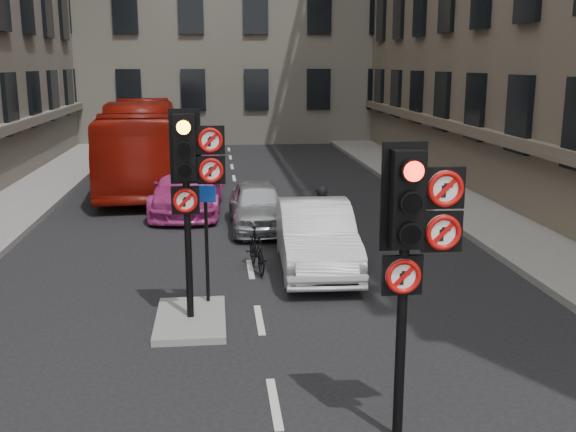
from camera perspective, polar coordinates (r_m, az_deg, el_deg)
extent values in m
cube|color=gray|center=(20.27, 16.92, -0.10)|extent=(3.00, 50.00, 0.16)
cube|color=gray|center=(11.99, -8.23, -8.66)|extent=(1.20, 2.00, 0.12)
cylinder|color=black|center=(8.13, 9.51, -10.76)|extent=(0.12, 0.12, 2.40)
cube|color=black|center=(7.60, 9.99, 1.42)|extent=(0.36, 0.28, 1.10)
cube|color=black|center=(7.72, 9.73, 1.61)|extent=(0.52, 0.03, 1.25)
cylinder|color=#FF1407|center=(7.31, 10.63, 3.73)|extent=(0.22, 0.01, 0.22)
cylinder|color=black|center=(7.37, 10.51, 1.05)|extent=(0.22, 0.01, 0.22)
cylinder|color=black|center=(7.45, 10.41, -1.59)|extent=(0.22, 0.01, 0.22)
cube|color=black|center=(7.69, 13.08, 2.32)|extent=(0.47, 0.05, 0.47)
cylinder|color=white|center=(7.65, 13.18, 2.27)|extent=(0.41, 0.02, 0.41)
torus|color=#BF0C0A|center=(7.64, 13.21, 2.25)|extent=(0.41, 0.06, 0.41)
cube|color=#BF0C0A|center=(7.63, 13.23, 2.24)|extent=(0.25, 0.01, 0.25)
cube|color=black|center=(7.79, 12.89, -1.29)|extent=(0.47, 0.05, 0.47)
cylinder|color=white|center=(7.75, 12.99, -1.37)|extent=(0.41, 0.02, 0.41)
torus|color=#BF0C0A|center=(7.74, 13.03, -1.39)|extent=(0.41, 0.06, 0.41)
cube|color=#BF0C0A|center=(7.74, 13.04, -1.40)|extent=(0.25, 0.01, 0.25)
cube|color=black|center=(7.80, 9.64, -4.96)|extent=(0.47, 0.05, 0.47)
cylinder|color=white|center=(7.76, 9.72, -5.05)|extent=(0.41, 0.02, 0.41)
torus|color=#BF0C0A|center=(7.75, 9.75, -5.08)|extent=(0.41, 0.06, 0.41)
cube|color=#BF0C0A|center=(7.74, 9.76, -5.09)|extent=(0.25, 0.01, 0.25)
cylinder|color=black|center=(11.59, -8.43, -2.86)|extent=(0.12, 0.12, 2.40)
cube|color=black|center=(11.25, -8.72, 5.76)|extent=(0.36, 0.28, 1.10)
cube|color=black|center=(11.38, -8.70, 5.84)|extent=(0.52, 0.03, 1.25)
cylinder|color=orange|center=(10.97, -8.84, 7.42)|extent=(0.22, 0.02, 0.22)
cylinder|color=black|center=(11.00, -8.78, 5.60)|extent=(0.22, 0.02, 0.22)
cylinder|color=black|center=(11.05, -8.71, 3.80)|extent=(0.22, 0.02, 0.22)
cube|color=black|center=(11.20, -6.59, 6.41)|extent=(0.47, 0.05, 0.47)
cylinder|color=white|center=(11.16, -6.59, 6.39)|extent=(0.41, 0.02, 0.41)
torus|color=#BF0C0A|center=(11.15, -6.59, 6.38)|extent=(0.41, 0.06, 0.41)
cube|color=#BF0C0A|center=(11.14, -6.59, 6.38)|extent=(0.25, 0.02, 0.25)
cube|color=black|center=(11.27, -6.52, 3.89)|extent=(0.47, 0.05, 0.47)
cylinder|color=white|center=(11.23, -6.53, 3.85)|extent=(0.41, 0.02, 0.41)
torus|color=#BF0C0A|center=(11.21, -6.53, 3.84)|extent=(0.41, 0.06, 0.41)
cube|color=#BF0C0A|center=(11.21, -6.53, 3.84)|extent=(0.25, 0.02, 0.25)
cube|color=black|center=(11.37, -8.68, 1.34)|extent=(0.47, 0.05, 0.47)
cylinder|color=white|center=(11.33, -8.69, 1.30)|extent=(0.41, 0.02, 0.41)
torus|color=#BF0C0A|center=(11.31, -8.69, 1.28)|extent=(0.41, 0.06, 0.41)
cube|color=#BF0C0A|center=(11.31, -8.69, 1.28)|extent=(0.25, 0.02, 0.25)
imported|color=#A4A7AC|center=(18.33, -2.56, 0.93)|extent=(1.58, 3.82, 1.29)
imported|color=silver|center=(14.71, 2.35, -1.72)|extent=(1.71, 4.49, 1.46)
imported|color=#C93B91|center=(20.71, -8.44, 2.40)|extent=(2.26, 5.06, 1.44)
imported|color=maroon|center=(25.48, -12.36, 6.01)|extent=(3.32, 11.09, 3.05)
imported|color=black|center=(14.68, -2.66, -2.86)|extent=(0.63, 1.57, 0.92)
imported|color=black|center=(15.94, 2.73, -0.29)|extent=(0.69, 0.58, 1.62)
cylinder|color=black|center=(12.34, -6.89, -2.47)|extent=(0.06, 0.06, 2.14)
cube|color=#0E349C|center=(12.07, -7.02, 1.87)|extent=(0.38, 0.12, 0.30)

